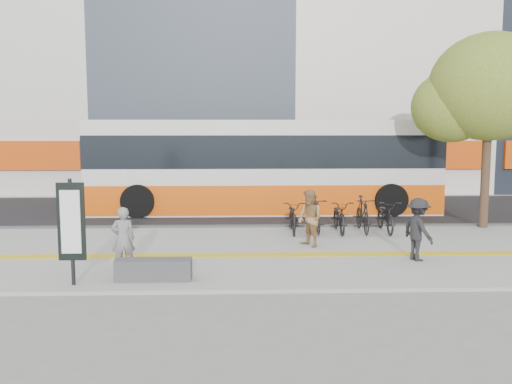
{
  "coord_description": "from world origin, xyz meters",
  "views": [
    {
      "loc": [
        -0.8,
        -12.49,
        3.28
      ],
      "look_at": [
        -0.32,
        2.0,
        1.58
      ],
      "focal_mm": 38.02,
      "sensor_mm": 36.0,
      "label": 1
    }
  ],
  "objects_px": {
    "bench": "(154,270)",
    "seated_woman": "(123,239)",
    "signboard": "(71,223)",
    "pedestrian_tan": "(310,218)",
    "bus": "(264,169)",
    "street_tree": "(487,90)",
    "pedestrian_dark": "(418,229)"
  },
  "relations": [
    {
      "from": "bench",
      "to": "pedestrian_tan",
      "type": "xyz_separation_m",
      "value": [
        3.74,
        3.17,
        0.55
      ]
    },
    {
      "from": "street_tree",
      "to": "pedestrian_dark",
      "type": "xyz_separation_m",
      "value": [
        -3.6,
        -4.48,
        -3.67
      ]
    },
    {
      "from": "bus",
      "to": "street_tree",
      "type": "bearing_deg",
      "value": -27.77
    },
    {
      "from": "bus",
      "to": "pedestrian_tan",
      "type": "relative_size",
      "value": 8.56
    },
    {
      "from": "bus",
      "to": "bench",
      "type": "bearing_deg",
      "value": -106.06
    },
    {
      "from": "pedestrian_tan",
      "to": "signboard",
      "type": "bearing_deg",
      "value": -86.57
    },
    {
      "from": "signboard",
      "to": "seated_woman",
      "type": "distance_m",
      "value": 1.47
    },
    {
      "from": "bench",
      "to": "bus",
      "type": "height_order",
      "value": "bus"
    },
    {
      "from": "signboard",
      "to": "seated_woman",
      "type": "relative_size",
      "value": 1.51
    },
    {
      "from": "signboard",
      "to": "street_tree",
      "type": "xyz_separation_m",
      "value": [
        11.38,
        6.33,
        3.15
      ]
    },
    {
      "from": "signboard",
      "to": "street_tree",
      "type": "relative_size",
      "value": 0.35
    },
    {
      "from": "bus",
      "to": "pedestrian_tan",
      "type": "bearing_deg",
      "value": -81.72
    },
    {
      "from": "bench",
      "to": "pedestrian_tan",
      "type": "height_order",
      "value": "pedestrian_tan"
    },
    {
      "from": "street_tree",
      "to": "pedestrian_dark",
      "type": "height_order",
      "value": "street_tree"
    },
    {
      "from": "signboard",
      "to": "pedestrian_tan",
      "type": "xyz_separation_m",
      "value": [
        5.34,
        3.47,
        -0.51
      ]
    },
    {
      "from": "signboard",
      "to": "pedestrian_tan",
      "type": "distance_m",
      "value": 6.39
    },
    {
      "from": "signboard",
      "to": "pedestrian_dark",
      "type": "distance_m",
      "value": 8.01
    },
    {
      "from": "pedestrian_dark",
      "to": "signboard",
      "type": "bearing_deg",
      "value": 84.55
    },
    {
      "from": "street_tree",
      "to": "bus",
      "type": "distance_m",
      "value": 8.37
    },
    {
      "from": "bench",
      "to": "seated_woman",
      "type": "xyz_separation_m",
      "value": [
        -0.8,
        0.8,
        0.5
      ]
    },
    {
      "from": "bench",
      "to": "signboard",
      "type": "bearing_deg",
      "value": -169.19
    },
    {
      "from": "bench",
      "to": "street_tree",
      "type": "distance_m",
      "value": 12.23
    },
    {
      "from": "seated_woman",
      "to": "street_tree",
      "type": "bearing_deg",
      "value": -171.08
    },
    {
      "from": "street_tree",
      "to": "seated_woman",
      "type": "bearing_deg",
      "value": -153.73
    },
    {
      "from": "street_tree",
      "to": "pedestrian_tan",
      "type": "xyz_separation_m",
      "value": [
        -6.04,
        -2.85,
        -3.66
      ]
    },
    {
      "from": "bench",
      "to": "pedestrian_dark",
      "type": "xyz_separation_m",
      "value": [
        6.18,
        1.54,
        0.54
      ]
    },
    {
      "from": "bus",
      "to": "pedestrian_dark",
      "type": "relative_size",
      "value": 8.67
    },
    {
      "from": "bench",
      "to": "seated_woman",
      "type": "relative_size",
      "value": 1.1
    },
    {
      "from": "bus",
      "to": "seated_woman",
      "type": "bearing_deg",
      "value": -111.98
    },
    {
      "from": "street_tree",
      "to": "seated_woman",
      "type": "distance_m",
      "value": 12.37
    },
    {
      "from": "street_tree",
      "to": "seated_woman",
      "type": "height_order",
      "value": "street_tree"
    },
    {
      "from": "bench",
      "to": "signboard",
      "type": "xyz_separation_m",
      "value": [
        -1.6,
        -0.31,
        1.06
      ]
    }
  ]
}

